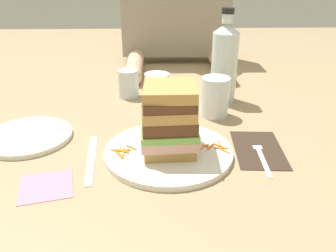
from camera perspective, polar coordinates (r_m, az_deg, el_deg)
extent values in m
plane|color=#9E8460|center=(0.74, -0.68, -4.40)|extent=(3.00, 3.00, 0.00)
cylinder|color=white|center=(0.73, 0.07, -4.28)|extent=(0.27, 0.27, 0.01)
cube|color=tan|center=(0.72, 0.08, -3.11)|extent=(0.11, 0.11, 0.02)
cube|color=#E0A393|center=(0.72, 0.08, -1.67)|extent=(0.12, 0.12, 0.02)
cube|color=#7AB74C|center=(0.71, 0.08, -0.48)|extent=(0.12, 0.12, 0.01)
cube|color=#56331E|center=(0.70, 0.08, 0.94)|extent=(0.11, 0.11, 0.03)
cube|color=tan|center=(0.69, 0.08, 2.70)|extent=(0.11, 0.11, 0.02)
cube|color=#56331E|center=(0.68, 0.08, 4.24)|extent=(0.11, 0.11, 0.02)
cube|color=tan|center=(0.68, 0.36, 5.86)|extent=(0.11, 0.11, 0.02)
cylinder|color=orange|center=(0.71, -8.06, -4.76)|extent=(0.02, 0.03, 0.00)
cylinder|color=orange|center=(0.73, -7.87, -4.04)|extent=(0.03, 0.02, 0.00)
cylinder|color=orange|center=(0.73, -7.36, -3.95)|extent=(0.03, 0.00, 0.00)
cylinder|color=orange|center=(0.73, -6.89, -4.09)|extent=(0.01, 0.02, 0.00)
cylinder|color=orange|center=(0.71, -7.70, -4.80)|extent=(0.01, 0.02, 0.00)
cylinder|color=orange|center=(0.74, -6.04, -3.42)|extent=(0.02, 0.02, 0.00)
cylinder|color=orange|center=(0.73, -7.33, -4.14)|extent=(0.00, 0.03, 0.00)
cylinder|color=orange|center=(0.73, -7.94, -3.84)|extent=(0.00, 0.02, 0.00)
cylinder|color=orange|center=(0.73, -8.69, -4.03)|extent=(0.02, 0.01, 0.00)
cylinder|color=orange|center=(0.76, 8.48, -2.78)|extent=(0.00, 0.02, 0.00)
cylinder|color=orange|center=(0.75, 6.02, -3.25)|extent=(0.02, 0.02, 0.00)
cylinder|color=orange|center=(0.75, 8.49, -3.23)|extent=(0.03, 0.02, 0.00)
cylinder|color=orange|center=(0.74, 8.76, -3.59)|extent=(0.03, 0.01, 0.00)
cylinder|color=orange|center=(0.73, 9.11, -3.95)|extent=(0.02, 0.03, 0.00)
cylinder|color=orange|center=(0.74, 6.32, -3.33)|extent=(0.02, 0.01, 0.00)
cylinder|color=orange|center=(0.75, 7.07, -3.17)|extent=(0.02, 0.03, 0.00)
cube|color=#38281E|center=(0.78, 14.64, -3.67)|extent=(0.11, 0.18, 0.00)
cube|color=silver|center=(0.73, 15.56, -5.56)|extent=(0.02, 0.11, 0.00)
cube|color=silver|center=(0.78, 14.54, -3.19)|extent=(0.02, 0.02, 0.00)
cylinder|color=silver|center=(0.81, 14.72, -2.25)|extent=(0.01, 0.04, 0.00)
cylinder|color=silver|center=(0.81, 14.33, -2.25)|extent=(0.01, 0.04, 0.00)
cylinder|color=silver|center=(0.81, 13.94, -2.24)|extent=(0.01, 0.04, 0.00)
cylinder|color=silver|center=(0.81, 13.55, -2.24)|extent=(0.01, 0.04, 0.00)
cube|color=silver|center=(0.69, -12.77, -7.42)|extent=(0.02, 0.10, 0.00)
cube|color=silver|center=(0.78, -12.32, -3.44)|extent=(0.03, 0.11, 0.00)
cylinder|color=white|center=(0.91, 7.75, 4.76)|extent=(0.07, 0.07, 0.10)
cylinder|color=orange|center=(0.91, 7.69, 3.88)|extent=(0.07, 0.07, 0.07)
cylinder|color=silver|center=(1.00, 9.19, 9.43)|extent=(0.07, 0.07, 0.20)
cone|color=silver|center=(0.98, 9.65, 15.63)|extent=(0.07, 0.07, 0.02)
cylinder|color=silver|center=(0.97, 9.76, 17.05)|extent=(0.03, 0.03, 0.02)
cylinder|color=black|center=(0.97, 9.85, 18.20)|extent=(0.03, 0.03, 0.01)
cylinder|color=silver|center=(1.01, -1.79, 6.43)|extent=(0.07, 0.07, 0.08)
cylinder|color=silver|center=(1.04, -6.54, 6.96)|extent=(0.06, 0.06, 0.08)
cylinder|color=white|center=(0.86, -22.08, -1.57)|extent=(0.20, 0.20, 0.01)
cube|color=pink|center=(0.68, -19.40, -9.27)|extent=(0.11, 0.11, 0.00)
cylinder|color=#DBAD89|center=(1.26, -5.54, 9.82)|extent=(0.06, 0.25, 0.06)
cylinder|color=#DBAD89|center=(1.28, 8.74, 9.87)|extent=(0.06, 0.25, 0.06)
sphere|color=#DBAD89|center=(1.15, -5.90, 8.12)|extent=(0.06, 0.06, 0.06)
sphere|color=#DBAD89|center=(1.17, 9.78, 8.19)|extent=(0.06, 0.06, 0.06)
cube|color=gray|center=(1.41, 1.28, 19.04)|extent=(0.42, 0.13, 0.36)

